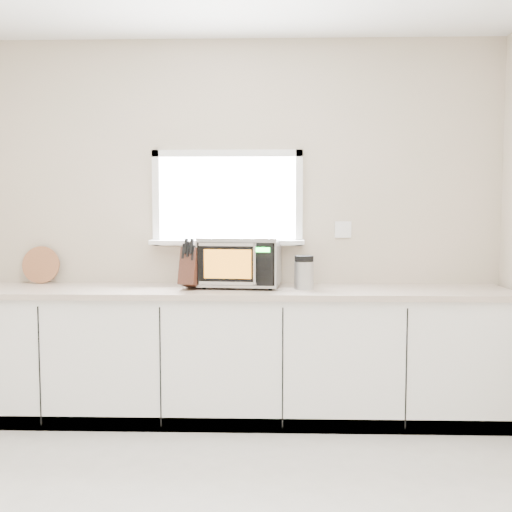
{
  "coord_description": "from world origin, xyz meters",
  "views": [
    {
      "loc": [
        0.34,
        -2.42,
        1.48
      ],
      "look_at": [
        0.22,
        1.55,
        1.16
      ],
      "focal_mm": 42.0,
      "sensor_mm": 36.0,
      "label": 1
    }
  ],
  "objects": [
    {
      "name": "back_wall",
      "position": [
        0.0,
        2.0,
        1.36
      ],
      "size": [
        4.0,
        0.17,
        2.7
      ],
      "color": "#B4A98F",
      "rests_on": "ground"
    },
    {
      "name": "cabinets",
      "position": [
        0.0,
        1.7,
        0.44
      ],
      "size": [
        3.92,
        0.6,
        0.88
      ],
      "primitive_type": "cube",
      "color": "white",
      "rests_on": "ground"
    },
    {
      "name": "countertop",
      "position": [
        0.0,
        1.69,
        0.9
      ],
      "size": [
        3.92,
        0.64,
        0.04
      ],
      "primitive_type": "cube",
      "color": "beige",
      "rests_on": "cabinets"
    },
    {
      "name": "microwave",
      "position": [
        0.11,
        1.79,
        1.11
      ],
      "size": [
        0.59,
        0.5,
        0.35
      ],
      "rotation": [
        0.0,
        0.0,
        -0.1
      ],
      "color": "black",
      "rests_on": "countertop"
    },
    {
      "name": "knife_block",
      "position": [
        -0.23,
        1.66,
        1.07
      ],
      "size": [
        0.17,
        0.26,
        0.35
      ],
      "rotation": [
        0.0,
        0.0,
        -0.25
      ],
      "color": "#49241A",
      "rests_on": "countertop"
    },
    {
      "name": "cutting_board",
      "position": [
        -1.38,
        1.94,
        1.06
      ],
      "size": [
        0.28,
        0.07,
        0.27
      ],
      "primitive_type": "cylinder",
      "rotation": [
        1.4,
        0.0,
        0.0
      ],
      "color": "#AB6842",
      "rests_on": "countertop"
    },
    {
      "name": "coffee_grinder",
      "position": [
        0.55,
        1.69,
        1.04
      ],
      "size": [
        0.16,
        0.16,
        0.24
      ],
      "rotation": [
        0.0,
        0.0,
        0.22
      ],
      "color": "#A9ACB1",
      "rests_on": "countertop"
    }
  ]
}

